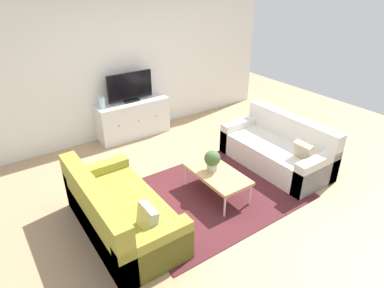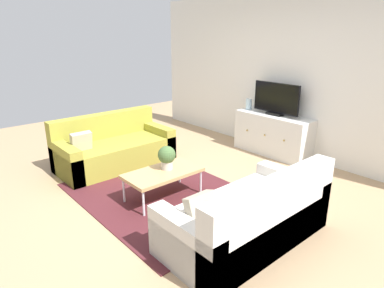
{
  "view_description": "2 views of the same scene",
  "coord_description": "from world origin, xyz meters",
  "px_view_note": "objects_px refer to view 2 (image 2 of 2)",
  "views": [
    {
      "loc": [
        -2.5,
        -3.23,
        2.92
      ],
      "look_at": [
        0.0,
        0.35,
        0.61
      ],
      "focal_mm": 31.14,
      "sensor_mm": 36.0,
      "label": 1
    },
    {
      "loc": [
        3.3,
        -2.51,
        2.08
      ],
      "look_at": [
        0.0,
        0.35,
        0.61
      ],
      "focal_mm": 31.61,
      "sensor_mm": 36.0,
      "label": 2
    }
  ],
  "objects_px": {
    "couch_left_side": "(112,149)",
    "tv_console": "(273,135)",
    "couch_right_side": "(251,220)",
    "coffee_table": "(163,173)",
    "glass_vase": "(249,104)",
    "potted_plant": "(167,157)",
    "flat_screen_tv": "(276,99)"
  },
  "relations": [
    {
      "from": "coffee_table",
      "to": "glass_vase",
      "type": "relative_size",
      "value": 5.01
    },
    {
      "from": "tv_console",
      "to": "glass_vase",
      "type": "xyz_separation_m",
      "value": [
        -0.57,
        0.0,
        0.45
      ]
    },
    {
      "from": "couch_right_side",
      "to": "glass_vase",
      "type": "bearing_deg",
      "value": 130.89
    },
    {
      "from": "couch_left_side",
      "to": "couch_right_side",
      "type": "bearing_deg",
      "value": 0.0
    },
    {
      "from": "potted_plant",
      "to": "tv_console",
      "type": "relative_size",
      "value": 0.23
    },
    {
      "from": "couch_left_side",
      "to": "couch_right_side",
      "type": "relative_size",
      "value": 1.0
    },
    {
      "from": "couch_right_side",
      "to": "tv_console",
      "type": "height_order",
      "value": "couch_right_side"
    },
    {
      "from": "potted_plant",
      "to": "flat_screen_tv",
      "type": "bearing_deg",
      "value": 91.84
    },
    {
      "from": "coffee_table",
      "to": "couch_left_side",
      "type": "bearing_deg",
      "value": 176.81
    },
    {
      "from": "potted_plant",
      "to": "tv_console",
      "type": "height_order",
      "value": "tv_console"
    },
    {
      "from": "couch_right_side",
      "to": "potted_plant",
      "type": "xyz_separation_m",
      "value": [
        -1.41,
        0.0,
        0.28
      ]
    },
    {
      "from": "coffee_table",
      "to": "couch_right_side",
      "type": "bearing_deg",
      "value": 3.44
    },
    {
      "from": "couch_right_side",
      "to": "flat_screen_tv",
      "type": "distance_m",
      "value": 2.91
    },
    {
      "from": "glass_vase",
      "to": "tv_console",
      "type": "bearing_deg",
      "value": -0.0
    },
    {
      "from": "couch_left_side",
      "to": "glass_vase",
      "type": "height_order",
      "value": "glass_vase"
    },
    {
      "from": "coffee_table",
      "to": "flat_screen_tv",
      "type": "relative_size",
      "value": 1.12
    },
    {
      "from": "potted_plant",
      "to": "tv_console",
      "type": "bearing_deg",
      "value": 91.86
    },
    {
      "from": "couch_left_side",
      "to": "tv_console",
      "type": "distance_m",
      "value": 2.75
    },
    {
      "from": "couch_right_side",
      "to": "tv_console",
      "type": "distance_m",
      "value": 2.8
    },
    {
      "from": "couch_left_side",
      "to": "couch_right_side",
      "type": "height_order",
      "value": "same"
    },
    {
      "from": "tv_console",
      "to": "flat_screen_tv",
      "type": "height_order",
      "value": "flat_screen_tv"
    },
    {
      "from": "couch_left_side",
      "to": "tv_console",
      "type": "height_order",
      "value": "couch_left_side"
    },
    {
      "from": "couch_left_side",
      "to": "coffee_table",
      "type": "distance_m",
      "value": 1.5
    },
    {
      "from": "couch_right_side",
      "to": "flat_screen_tv",
      "type": "height_order",
      "value": "flat_screen_tv"
    },
    {
      "from": "couch_left_side",
      "to": "flat_screen_tv",
      "type": "bearing_deg",
      "value": 59.88
    },
    {
      "from": "couch_left_side",
      "to": "tv_console",
      "type": "relative_size",
      "value": 1.29
    },
    {
      "from": "coffee_table",
      "to": "tv_console",
      "type": "height_order",
      "value": "tv_console"
    },
    {
      "from": "coffee_table",
      "to": "glass_vase",
      "type": "bearing_deg",
      "value": 105.32
    },
    {
      "from": "potted_plant",
      "to": "coffee_table",
      "type": "bearing_deg",
      "value": -73.83
    },
    {
      "from": "potted_plant",
      "to": "couch_left_side",
      "type": "bearing_deg",
      "value": -179.87
    },
    {
      "from": "couch_right_side",
      "to": "glass_vase",
      "type": "height_order",
      "value": "glass_vase"
    },
    {
      "from": "couch_left_side",
      "to": "flat_screen_tv",
      "type": "height_order",
      "value": "flat_screen_tv"
    }
  ]
}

